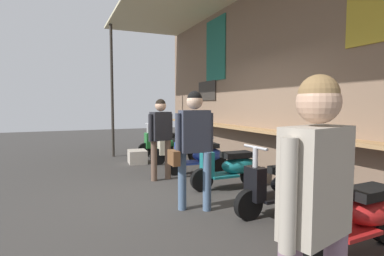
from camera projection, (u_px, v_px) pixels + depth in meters
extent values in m
plane|color=#383533|center=(176.00, 196.00, 4.99)|extent=(28.63, 28.63, 0.00)
cube|color=#7F6651|center=(276.00, 82.00, 5.65)|extent=(10.22, 0.25, 3.86)
cube|color=#A87F51|center=(262.00, 131.00, 5.60)|extent=(9.20, 0.36, 0.05)
cube|color=#236B5B|center=(216.00, 49.00, 7.50)|extent=(0.98, 0.02, 1.53)
cube|color=#2D2823|center=(207.00, 91.00, 8.00)|extent=(0.98, 0.03, 0.50)
cylinder|color=#332D28|center=(112.00, 91.00, 8.63)|extent=(0.08, 0.08, 3.81)
ellipsoid|color=#237533|center=(169.00, 142.00, 9.00)|extent=(0.38, 0.70, 0.30)
cube|color=black|center=(168.00, 135.00, 8.97)|extent=(0.30, 0.55, 0.10)
cube|color=#237533|center=(158.00, 147.00, 8.87)|extent=(0.38, 0.50, 0.04)
cube|color=#237533|center=(148.00, 140.00, 8.74)|extent=(0.28, 0.16, 0.44)
cylinder|color=#B7B7BC|center=(148.00, 136.00, 8.73)|extent=(0.07, 0.07, 0.70)
cylinder|color=#B7B7BC|center=(148.00, 124.00, 8.70)|extent=(0.46, 0.04, 0.04)
cylinder|color=black|center=(145.00, 150.00, 8.72)|extent=(0.10, 0.40, 0.40)
cylinder|color=black|center=(177.00, 148.00, 9.12)|extent=(0.10, 0.40, 0.40)
ellipsoid|color=beige|center=(186.00, 147.00, 7.78)|extent=(0.43, 0.72, 0.30)
cube|color=black|center=(185.00, 140.00, 7.75)|extent=(0.34, 0.57, 0.10)
cube|color=beige|center=(173.00, 154.00, 7.68)|extent=(0.41, 0.52, 0.04)
cube|color=beige|center=(162.00, 146.00, 7.56)|extent=(0.29, 0.18, 0.44)
cylinder|color=#B7B7BC|center=(162.00, 141.00, 7.55)|extent=(0.07, 0.07, 0.70)
cylinder|color=#B7B7BC|center=(162.00, 127.00, 7.52)|extent=(0.46, 0.07, 0.04)
cylinder|color=black|center=(158.00, 157.00, 7.55)|extent=(0.13, 0.41, 0.40)
cylinder|color=black|center=(195.00, 155.00, 7.88)|extent=(0.13, 0.41, 0.40)
ellipsoid|color=#233D9E|center=(208.00, 155.00, 6.66)|extent=(0.43, 0.72, 0.30)
cube|color=black|center=(206.00, 146.00, 6.63)|extent=(0.34, 0.57, 0.10)
cube|color=#233D9E|center=(193.00, 162.00, 6.56)|extent=(0.41, 0.52, 0.04)
cube|color=#233D9E|center=(180.00, 153.00, 6.44)|extent=(0.29, 0.18, 0.44)
cylinder|color=#B7B7BC|center=(180.00, 147.00, 6.43)|extent=(0.07, 0.07, 0.70)
cylinder|color=#B7B7BC|center=(180.00, 131.00, 6.40)|extent=(0.46, 0.07, 0.04)
cylinder|color=black|center=(175.00, 166.00, 6.43)|extent=(0.13, 0.41, 0.40)
cylinder|color=black|center=(218.00, 163.00, 6.76)|extent=(0.13, 0.41, 0.40)
ellipsoid|color=#197075|center=(239.00, 165.00, 5.49)|extent=(0.39, 0.71, 0.30)
cube|color=black|center=(237.00, 155.00, 5.46)|extent=(0.31, 0.56, 0.10)
cube|color=#197075|center=(222.00, 175.00, 5.37)|extent=(0.39, 0.51, 0.04)
cube|color=#197075|center=(207.00, 164.00, 5.24)|extent=(0.28, 0.16, 0.44)
cylinder|color=#B7B7BC|center=(207.00, 157.00, 5.23)|extent=(0.07, 0.07, 0.70)
cylinder|color=#B7B7BC|center=(207.00, 137.00, 5.20)|extent=(0.46, 0.04, 0.04)
cylinder|color=black|center=(202.00, 180.00, 5.22)|extent=(0.11, 0.40, 0.40)
cylinder|color=black|center=(251.00, 175.00, 5.60)|extent=(0.11, 0.40, 0.40)
ellipsoid|color=black|center=(292.00, 183.00, 4.24)|extent=(0.41, 0.72, 0.30)
cube|color=black|center=(290.00, 169.00, 4.21)|extent=(0.33, 0.56, 0.10)
cube|color=black|center=(272.00, 197.00, 4.10)|extent=(0.40, 0.52, 0.04)
cube|color=black|center=(255.00, 184.00, 3.95)|extent=(0.29, 0.17, 0.44)
cylinder|color=#B7B7BC|center=(255.00, 174.00, 3.94)|extent=(0.07, 0.07, 0.70)
cylinder|color=#B7B7BC|center=(256.00, 147.00, 3.91)|extent=(0.46, 0.06, 0.04)
cylinder|color=black|center=(248.00, 205.00, 3.93)|extent=(0.12, 0.40, 0.40)
cylinder|color=black|center=(304.00, 195.00, 4.37)|extent=(0.12, 0.40, 0.40)
ellipsoid|color=red|center=(372.00, 210.00, 3.15)|extent=(0.41, 0.72, 0.30)
cube|color=black|center=(370.00, 192.00, 3.12)|extent=(0.32, 0.56, 0.10)
cube|color=red|center=(349.00, 230.00, 3.01)|extent=(0.40, 0.52, 0.04)
cube|color=red|center=(329.00, 214.00, 2.86)|extent=(0.29, 0.17, 0.44)
cylinder|color=#B7B7BC|center=(329.00, 200.00, 2.85)|extent=(0.07, 0.07, 0.70)
cylinder|color=#B7B7BC|center=(331.00, 164.00, 2.83)|extent=(0.46, 0.06, 0.04)
cylinder|color=black|center=(321.00, 243.00, 2.84)|extent=(0.12, 0.40, 0.40)
cylinder|color=slate|center=(207.00, 181.00, 4.27)|extent=(0.12, 0.12, 0.84)
cylinder|color=slate|center=(182.00, 181.00, 4.30)|extent=(0.12, 0.12, 0.84)
cube|color=#383D4C|center=(195.00, 131.00, 4.23)|extent=(0.20, 0.42, 0.59)
sphere|color=beige|center=(195.00, 101.00, 4.20)|extent=(0.23, 0.23, 0.23)
sphere|color=black|center=(195.00, 98.00, 4.19)|extent=(0.21, 0.21, 0.21)
cylinder|color=#383D4C|center=(210.00, 132.00, 4.33)|extent=(0.08, 0.08, 0.56)
cylinder|color=#383D4C|center=(178.00, 133.00, 4.13)|extent=(0.08, 0.08, 0.56)
cube|color=brown|center=(174.00, 158.00, 4.11)|extent=(0.26, 0.10, 0.20)
cube|color=#ADA393|center=(316.00, 182.00, 1.55)|extent=(0.30, 0.45, 0.58)
sphere|color=tan|center=(318.00, 102.00, 1.52)|extent=(0.22, 0.22, 0.22)
sphere|color=olive|center=(319.00, 95.00, 1.51)|extent=(0.20, 0.20, 0.20)
cylinder|color=#ADA393|center=(338.00, 179.00, 1.70)|extent=(0.08, 0.08, 0.54)
cylinder|color=#ADA393|center=(288.00, 195.00, 1.40)|extent=(0.08, 0.08, 0.54)
cylinder|color=brown|center=(154.00, 161.00, 5.94)|extent=(0.12, 0.12, 0.80)
cylinder|color=brown|center=(168.00, 159.00, 6.10)|extent=(0.12, 0.12, 0.80)
cube|color=#232328|center=(161.00, 126.00, 5.97)|extent=(0.30, 0.44, 0.56)
sphere|color=tan|center=(161.00, 106.00, 5.94)|extent=(0.22, 0.22, 0.22)
sphere|color=black|center=(161.00, 104.00, 5.93)|extent=(0.20, 0.20, 0.20)
cylinder|color=#232328|center=(150.00, 128.00, 5.82)|extent=(0.08, 0.08, 0.53)
cylinder|color=#232328|center=(171.00, 127.00, 6.12)|extent=(0.08, 0.08, 0.53)
cube|color=#B2A899|center=(137.00, 157.00, 7.75)|extent=(0.59, 0.49, 0.34)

